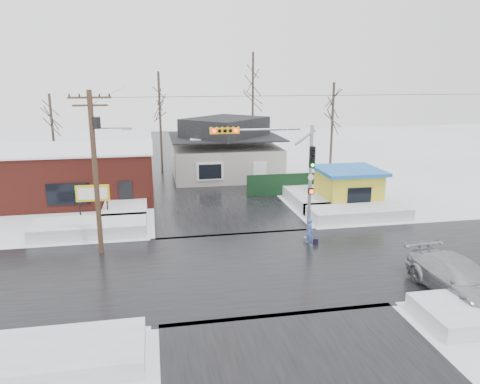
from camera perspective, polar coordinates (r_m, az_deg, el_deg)
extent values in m
plane|color=white|center=(24.78, 1.64, -9.08)|extent=(120.00, 120.00, 0.00)
cube|color=black|center=(24.78, 1.64, -9.06)|extent=(10.00, 120.00, 0.02)
cube|color=black|center=(24.78, 1.64, -9.06)|extent=(120.00, 10.00, 0.02)
cube|color=white|center=(30.96, -17.81, -4.14)|extent=(7.00, 3.00, 0.80)
cube|color=white|center=(33.70, 14.16, -2.39)|extent=(7.00, 3.00, 0.80)
cube|color=white|center=(18.39, -23.03, -18.03)|extent=(7.00, 3.00, 0.70)
cube|color=white|center=(35.55, -13.69, -1.50)|extent=(3.00, 8.00, 0.80)
cube|color=white|center=(37.43, 8.21, -0.44)|extent=(3.00, 8.00, 0.80)
cylinder|color=gray|center=(27.48, 8.52, 0.82)|extent=(0.20, 0.20, 7.00)
cylinder|color=gray|center=(28.44, 8.27, -5.76)|extent=(0.50, 0.50, 0.30)
cylinder|color=gray|center=(26.07, 2.49, 7.61)|extent=(4.60, 0.14, 0.14)
cube|color=gold|center=(25.69, -1.89, 7.51)|extent=(1.60, 0.28, 0.35)
sphere|color=#FF0C0C|center=(25.45, -3.18, 7.43)|extent=(0.20, 0.20, 0.20)
sphere|color=#FF0C0C|center=(25.63, -0.50, 7.51)|extent=(0.20, 0.20, 0.20)
cube|color=black|center=(26.95, 8.79, 4.24)|extent=(0.30, 0.22, 1.20)
sphere|color=#0CE533|center=(26.90, 8.86, 3.24)|extent=(0.18, 0.18, 0.18)
cube|color=black|center=(27.37, 8.64, 0.11)|extent=(0.30, 0.20, 0.35)
cylinder|color=#382619|center=(26.43, -17.20, 2.02)|extent=(0.28, 0.28, 9.00)
cube|color=#382619|center=(25.92, -17.87, 10.90)|extent=(2.20, 0.10, 0.10)
cube|color=#382619|center=(25.94, -17.81, 10.02)|extent=(1.80, 0.10, 0.10)
cylinder|color=black|center=(25.98, -17.10, 8.08)|extent=(0.44, 0.44, 0.60)
cylinder|color=gray|center=(25.95, -15.62, 7.51)|extent=(1.80, 0.08, 0.08)
cube|color=gray|center=(25.90, -13.61, 7.51)|extent=(0.50, 0.22, 0.12)
cube|color=maroon|center=(39.47, -19.37, 2.05)|extent=(12.00, 8.00, 4.00)
cube|color=white|center=(39.12, -19.62, 4.98)|extent=(12.20, 8.20, 0.15)
cube|color=black|center=(35.73, -20.20, -0.24)|extent=(3.00, 0.08, 1.60)
cube|color=black|center=(35.35, -13.76, -0.41)|extent=(1.00, 0.08, 2.20)
cylinder|color=black|center=(33.32, -18.92, -2.04)|extent=(0.10, 0.10, 1.80)
cylinder|color=black|center=(33.10, -15.84, -1.91)|extent=(0.10, 0.10, 1.80)
cube|color=gold|center=(32.91, -17.52, -0.14)|extent=(2.20, 0.18, 1.10)
cube|color=white|center=(32.81, -17.55, -0.19)|extent=(1.90, 0.02, 0.80)
cube|color=#A59F95|center=(45.51, -1.80, 3.76)|extent=(10.00, 8.00, 3.00)
cube|color=black|center=(45.14, -1.83, 6.75)|extent=(10.40, 8.40, 0.12)
pyramid|color=black|center=(45.02, -1.84, 7.97)|extent=(9.00, 7.00, 1.80)
cube|color=maroon|center=(46.59, 1.90, 8.23)|extent=(0.70, 0.70, 1.40)
cube|color=white|center=(41.33, -3.67, 2.51)|extent=(2.40, 0.12, 1.60)
cube|color=gold|center=(36.30, 13.01, 0.34)|extent=(4.00, 4.00, 2.60)
cube|color=#1762B2|center=(35.99, 13.14, 2.58)|extent=(4.60, 4.60, 0.25)
cube|color=black|center=(34.52, 14.34, -0.46)|extent=(1.80, 0.06, 1.20)
cube|color=black|center=(39.00, 6.60, 0.97)|extent=(8.00, 0.12, 1.80)
cylinder|color=#332821|center=(48.46, -9.69, 8.39)|extent=(0.24, 0.24, 10.00)
cylinder|color=#332821|center=(51.52, 1.56, 10.05)|extent=(0.24, 0.24, 12.00)
cylinder|color=#332821|center=(45.78, 11.13, 7.36)|extent=(0.24, 0.24, 9.00)
cylinder|color=#332821|center=(47.45, -21.81, 6.24)|extent=(0.24, 0.24, 8.00)
imported|color=#4669C5|center=(27.74, 8.54, -4.84)|extent=(0.45, 0.63, 1.62)
imported|color=#A4A6AC|center=(23.62, 25.11, -9.55)|extent=(2.77, 5.89, 1.66)
cube|color=black|center=(28.04, 9.19, -6.04)|extent=(0.29, 0.13, 0.35)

